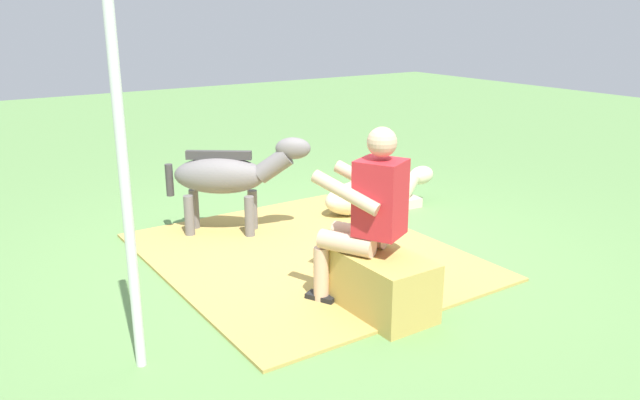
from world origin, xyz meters
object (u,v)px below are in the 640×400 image
Objects in this scene: person_seated at (365,211)px; pony_lying at (371,195)px; tent_pole_left at (125,186)px; hay_bale at (383,284)px; pony_standing at (229,176)px.

person_seated is 0.97× the size of pony_lying.
pony_lying is at bearing -62.28° from tent_pole_left.
hay_bale is 0.56× the size of person_seated.
person_seated is 1.90m from pony_standing.
person_seated is (0.15, 0.05, 0.50)m from hay_bale.
pony_standing is 2.37m from tent_pole_left.
person_seated reaches higher than hay_bale.
person_seated reaches higher than pony_standing.
tent_pole_left is (0.11, 1.58, 0.40)m from person_seated.
tent_pole_left is (0.26, 1.63, 0.89)m from hay_bale.
pony_lying is at bearing -39.74° from person_seated.
hay_bale is 0.33× the size of tent_pole_left.
hay_bale is 2.07m from pony_standing.
tent_pole_left is at bearing 140.38° from pony_standing.
tent_pole_left is at bearing 80.86° from hay_bale.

